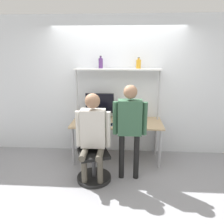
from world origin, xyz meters
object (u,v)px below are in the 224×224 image
Objects in this scene: cell_phone at (111,125)px; monitor at (100,105)px; laptop at (98,121)px; bottle_amber at (138,64)px; person_standing at (130,122)px; person_seated at (93,131)px; bottle_purple at (101,63)px; office_chair at (93,162)px.

monitor is at bearing 123.48° from cell_phone.
laptop reaches higher than cell_phone.
laptop is 1.28m from bottle_amber.
monitor is 0.35× the size of person_standing.
person_seated is 6.44× the size of bottle_purple.
bottle_purple reaches higher than laptop.
person_seated is at bearing -170.33° from person_standing.
person_standing is (0.57, -0.83, -0.05)m from monitor.
monitor is 0.95m from person_seated.
bottle_amber reaches higher than laptop.
bottle_amber is at bearing 38.53° from cell_phone.
bottle_amber is (0.49, 0.39, 1.06)m from cell_phone.
person_seated is 0.59m from person_standing.
office_chair is 1.79m from bottle_purple.
person_seated is (0.01, -0.62, 0.04)m from laptop.
person_seated is at bearing -91.62° from bottle_purple.
person_standing is (0.58, -0.53, 0.17)m from laptop.
person_seated is 0.92× the size of person_standing.
cell_phone is (0.24, -0.05, -0.06)m from laptop.
person_standing is at bearing -55.66° from monitor.
person_standing is at bearing -42.43° from laptop.
person_standing reaches higher than laptop.
laptop is at bearing 137.57° from person_standing.
bottle_purple reaches higher than person_seated.
bottle_amber is at bearing 51.17° from office_chair.
monitor is 0.51m from cell_phone.
monitor is 3.68× the size of cell_phone.
person_standing is (0.58, 0.05, 0.70)m from office_chair.
person_standing is 1.32m from bottle_purple.
laptop is 2.17× the size of cell_phone.
monitor is 0.80m from bottle_purple.
bottle_purple is at bearing 88.38° from person_seated.
bottle_purple reaches higher than office_chair.
laptop is 0.21× the size of person_standing.
bottle_amber reaches higher than monitor.
bottle_amber is at bearing 79.89° from person_standing.
bottle_amber reaches higher than office_chair.
office_chair is 0.65× the size of person_seated.
laptop is at bearing 90.55° from person_seated.
cell_phone is 0.16× the size of office_chair.
monitor is 1.69× the size of laptop.
monitor is 2.81× the size of bottle_amber.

